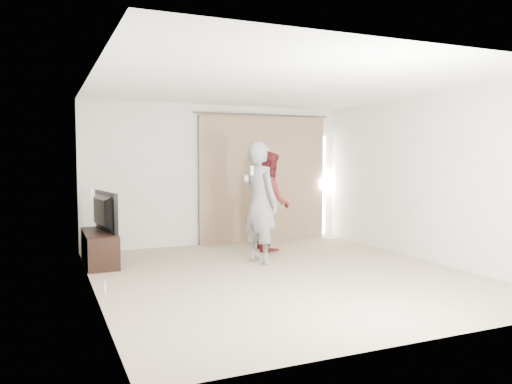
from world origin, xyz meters
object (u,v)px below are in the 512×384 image
person_woman (269,201)px  tv (99,212)px  tv_console (100,248)px  person_man (260,203)px

person_woman → tv: bearing=-178.5°
tv_console → person_woman: size_ratio=0.74×
tv → person_man: size_ratio=0.57×
tv_console → tv: size_ratio=1.20×
tv → person_woman: bearing=-97.3°
person_man → tv: bearing=158.8°
tv_console → person_man: size_ratio=0.69×
tv → person_woman: (2.89, 0.07, 0.07)m
person_woman → tv_console: bearing=-178.5°
tv → person_man: person_man is taller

